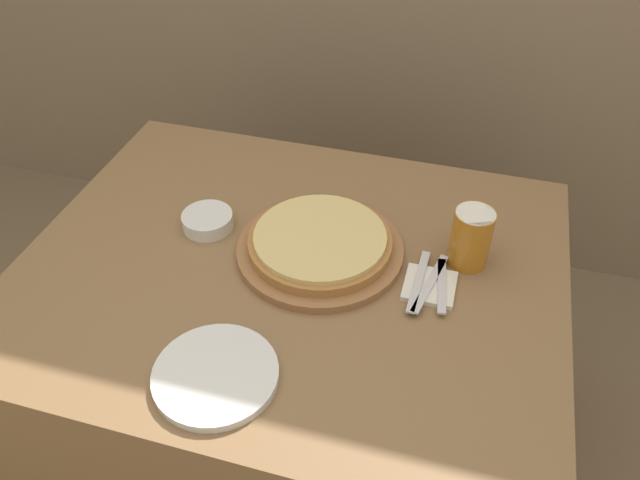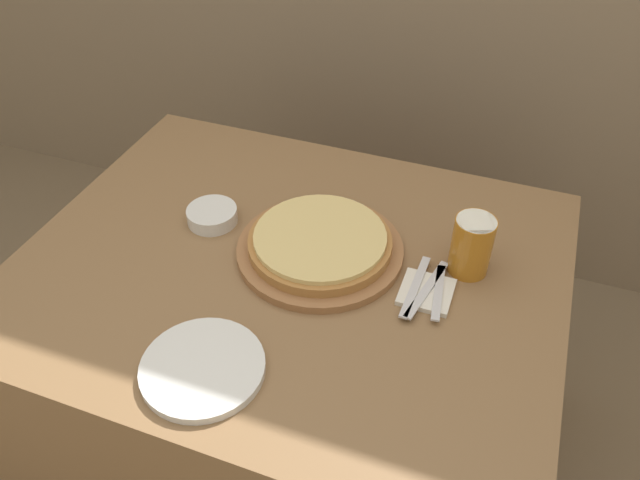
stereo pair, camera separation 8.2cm
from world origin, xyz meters
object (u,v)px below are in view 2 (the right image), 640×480
Objects in this scene: pizza_on_board at (320,245)px; spoon at (438,292)px; side_bowl at (212,215)px; dinner_plate at (203,368)px; dinner_knife at (427,289)px; beer_glass at (472,243)px; fork at (415,286)px.

spoon is (0.28, -0.04, -0.01)m from pizza_on_board.
dinner_plate is at bearing -64.64° from side_bowl.
pizza_on_board reaches higher than dinner_knife.
pizza_on_board is at bearing -3.83° from side_bowl.
beer_glass is at bearing 58.04° from dinner_knife.
dinner_knife is (-0.07, -0.11, -0.06)m from beer_glass.
side_bowl reaches higher than spoon.
side_bowl is at bearing 173.42° from dinner_knife.
fork is 0.05m from spoon.
fork is at bearing -10.59° from pizza_on_board.
beer_glass is 0.71× the size of fork.
side_bowl reaches higher than fork.
dinner_plate is 1.43× the size of spoon.
side_bowl is (-0.19, 0.41, 0.01)m from dinner_plate.
beer_glass reaches higher than side_bowl.
side_bowl is (-0.61, -0.05, -0.06)m from beer_glass.
dinner_plate is 0.45m from side_bowl.
side_bowl is at bearing 115.36° from dinner_plate.
beer_glass is at bearing 4.27° from side_bowl.
spoon is at bearing -6.29° from side_bowl.
side_bowl is 0.73× the size of spoon.
pizza_on_board is 0.29m from spoon.
side_bowl is 0.57m from spoon.
beer_glass is 0.58× the size of dinner_plate.
spoon is (0.05, 0.00, 0.00)m from fork.
dinner_plate reaches higher than fork.
dinner_plate reaches higher than spoon.
pizza_on_board is at bearing 170.41° from dinner_knife.
fork is at bearing 180.00° from spoon.
dinner_plate is 0.49m from dinner_knife.
beer_glass reaches higher than fork.
pizza_on_board is at bearing 76.64° from dinner_plate.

